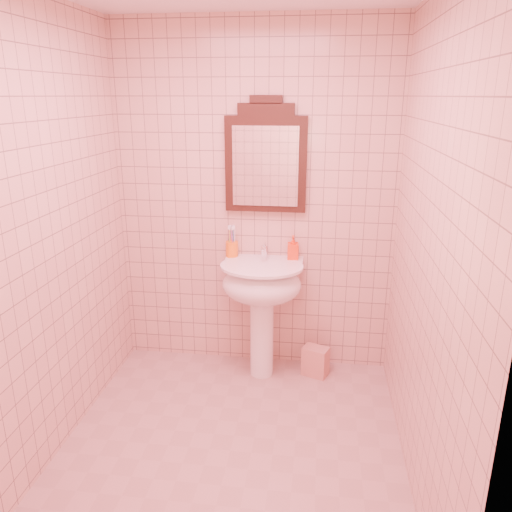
# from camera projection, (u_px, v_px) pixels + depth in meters

# --- Properties ---
(floor) EXTENTS (2.20, 2.20, 0.00)m
(floor) POSITION_uv_depth(u_px,v_px,m) (230.00, 451.00, 2.92)
(floor) COLOR tan
(floor) RESTS_ON ground
(back_wall) EXTENTS (2.00, 0.02, 2.50)m
(back_wall) POSITION_uv_depth(u_px,v_px,m) (255.00, 203.00, 3.58)
(back_wall) COLOR beige
(back_wall) RESTS_ON floor
(pedestal_sink) EXTENTS (0.58, 0.58, 0.86)m
(pedestal_sink) POSITION_uv_depth(u_px,v_px,m) (262.00, 292.00, 3.53)
(pedestal_sink) COLOR white
(pedestal_sink) RESTS_ON floor
(faucet) EXTENTS (0.04, 0.16, 0.11)m
(faucet) POSITION_uv_depth(u_px,v_px,m) (264.00, 251.00, 3.58)
(faucet) COLOR white
(faucet) RESTS_ON pedestal_sink
(mirror) EXTENTS (0.57, 0.06, 0.79)m
(mirror) POSITION_uv_depth(u_px,v_px,m) (266.00, 159.00, 3.44)
(mirror) COLOR black
(mirror) RESTS_ON back_wall
(toothbrush_cup) EXTENTS (0.09, 0.09, 0.21)m
(toothbrush_cup) POSITION_uv_depth(u_px,v_px,m) (232.00, 249.00, 3.63)
(toothbrush_cup) COLOR orange
(toothbrush_cup) RESTS_ON pedestal_sink
(soap_dispenser) EXTENTS (0.08, 0.08, 0.17)m
(soap_dispenser) POSITION_uv_depth(u_px,v_px,m) (293.00, 247.00, 3.57)
(soap_dispenser) COLOR red
(soap_dispenser) RESTS_ON pedestal_sink
(towel) EXTENTS (0.21, 0.18, 0.22)m
(towel) POSITION_uv_depth(u_px,v_px,m) (315.00, 361.00, 3.69)
(towel) COLOR tan
(towel) RESTS_ON floor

